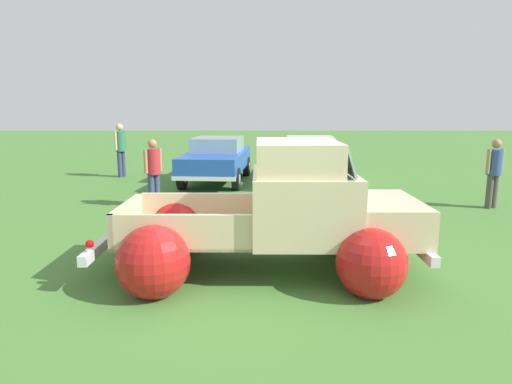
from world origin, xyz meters
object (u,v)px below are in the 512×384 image
Objects in this scene: spectator_1 at (151,169)px; lane_cone_0 at (416,215)px; show_car_1 at (308,157)px; spectator_2 at (491,169)px; lane_cone_1 at (388,216)px; vintage_pickup_truck at (283,220)px; show_car_0 at (215,158)px; spectator_0 at (118,146)px.

lane_cone_0 is at bearing -163.92° from spectator_1.
spectator_1 is at bearing -42.86° from show_car_1.
lane_cone_0 is at bearing -74.75° from spectator_2.
vintage_pickup_truck is at bearing -137.23° from lane_cone_1.
show_car_1 is 6.20m from lane_cone_1.
show_car_1 is 2.83× the size of spectator_1.
spectator_2 is 3.78m from lane_cone_1.
vintage_pickup_truck is 8.11m from show_car_0.
show_car_0 and show_car_1 have the same top height.
spectator_2 is at bearing -178.93° from spectator_0.
show_car_0 is 7.34m from lane_cone_0.
show_car_0 is at bearing 102.27° from vintage_pickup_truck.
spectator_2 reaches higher than show_car_1.
spectator_1 reaches higher than lane_cone_0.
vintage_pickup_truck reaches higher than show_car_1.
show_car_0 is 3.03m from show_car_1.
spectator_0 is at bearing 138.93° from lane_cone_0.
spectator_2 is (8.14, -0.17, 0.01)m from spectator_1.
spectator_2 is at bearing 65.96° from show_car_0.
spectator_2 reaches higher than lane_cone_0.
spectator_0 is at bearing -27.88° from spectator_1.
lane_cone_1 is (-0.60, -0.11, 0.00)m from lane_cone_0.
lane_cone_0 is 0.61m from lane_cone_1.
spectator_0 reaches higher than lane_cone_0.
lane_cone_0 and lane_cone_1 have the same top height.
spectator_2 is 2.63× the size of lane_cone_0.
spectator_2 is (5.23, 4.11, 0.19)m from vintage_pickup_truck.
show_car_0 is 7.22× the size of lane_cone_1.
lane_cone_0 is at bearing 10.32° from lane_cone_1.
show_car_0 is at bearing -142.64° from spectator_2.
show_car_0 is (-1.68, 7.94, 0.02)m from vintage_pickup_truck.
show_car_0 is 7.91m from spectator_2.
show_car_1 is 2.81× the size of spectator_2.
spectator_0 is at bearing 119.95° from vintage_pickup_truck.
show_car_0 is 0.98× the size of show_car_1.
spectator_1 reaches higher than lane_cone_1.
show_car_1 is at bearing 103.25° from lane_cone_0.
spectator_1 is (-2.90, 4.28, 0.18)m from vintage_pickup_truck.
spectator_0 reaches higher than spectator_2.
show_car_1 is (3.02, 0.20, 0.00)m from show_car_0.
lane_cone_0 is (4.44, -5.83, -0.47)m from show_car_0.
show_car_1 is 7.40× the size of lane_cone_1.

